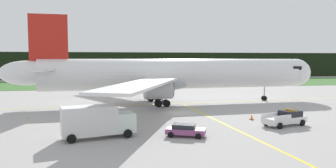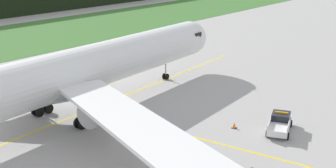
# 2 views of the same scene
# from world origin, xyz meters

# --- Properties ---
(ground) EXTENTS (320.00, 320.00, 0.00)m
(ground) POSITION_xyz_m (0.00, 0.00, 0.00)
(ground) COLOR #A09D9B
(taxiway_centerline_main) EXTENTS (74.98, 3.80, 0.01)m
(taxiway_centerline_main) POSITION_xyz_m (2.01, 9.94, 0.00)
(taxiway_centerline_main) COLOR yellow
(taxiway_centerline_main) RESTS_ON ground
(taxiway_centerline_spur) EXTENTS (1.96, 35.63, 0.01)m
(taxiway_centerline_spur) POSITION_xyz_m (3.89, -9.64, 0.00)
(taxiway_centerline_spur) COLOR yellow
(taxiway_centerline_spur) RESTS_ON ground
(airliner) EXTENTS (57.05, 53.45, 15.35)m
(airliner) POSITION_xyz_m (1.30, 9.91, 5.24)
(airliner) COLOR silver
(airliner) RESTS_ON ground
(ops_pickup_truck) EXTENTS (5.98, 3.67, 1.94)m
(ops_pickup_truck) POSITION_xyz_m (10.80, -11.74, 0.91)
(ops_pickup_truck) COLOR silver
(ops_pickup_truck) RESTS_ON ground
(apron_cone) EXTENTS (0.54, 0.54, 0.68)m
(apron_cone) POSITION_xyz_m (8.50, -7.37, 0.33)
(apron_cone) COLOR black
(apron_cone) RESTS_ON ground
(taxiway_edge_light_east) EXTENTS (0.12, 0.12, 0.43)m
(taxiway_edge_light_east) POSITION_xyz_m (22.74, -2.85, 0.23)
(taxiway_edge_light_east) COLOR yellow
(taxiway_edge_light_east) RESTS_ON ground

